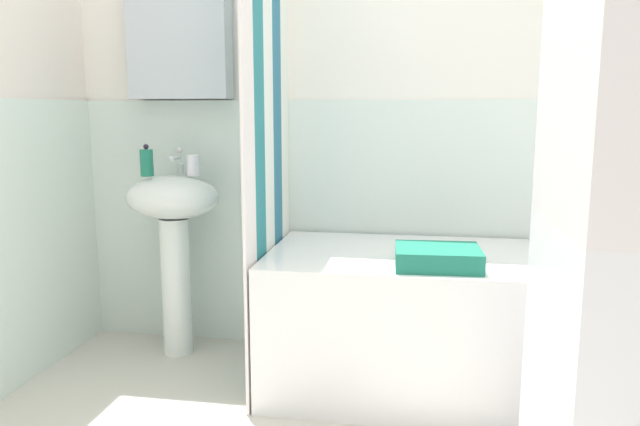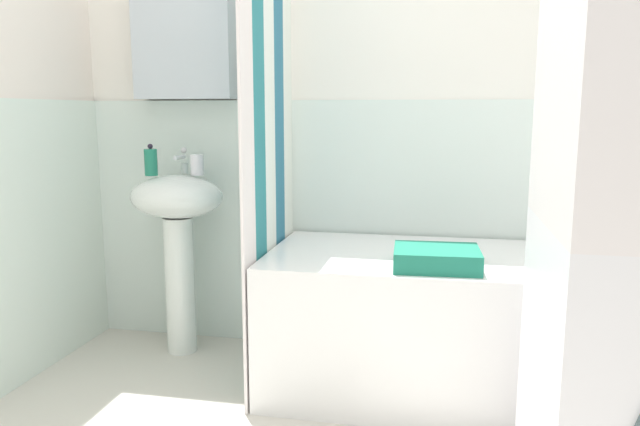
{
  "view_description": "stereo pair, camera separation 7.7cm",
  "coord_description": "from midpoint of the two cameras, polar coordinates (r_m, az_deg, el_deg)",
  "views": [
    {
      "loc": [
        0.11,
        -1.58,
        1.15
      ],
      "look_at": [
        -0.29,
        0.77,
        0.75
      ],
      "focal_mm": 33.97,
      "sensor_mm": 36.0,
      "label": 1
    },
    {
      "loc": [
        0.19,
        -1.57,
        1.15
      ],
      "look_at": [
        -0.29,
        0.77,
        0.75
      ],
      "focal_mm": 33.97,
      "sensor_mm": 36.0,
      "label": 2
    }
  ],
  "objects": [
    {
      "name": "towel_folded",
      "position": [
        2.29,
        11.87,
        -4.18
      ],
      "size": [
        0.32,
        0.27,
        0.07
      ],
      "primitive_type": "cube",
      "rotation": [
        0.0,
        0.0,
        0.05
      ],
      "color": "#1F735B",
      "rests_on": "bathtub"
    },
    {
      "name": "soap_dispenser",
      "position": [
        2.89,
        -14.91,
        4.68
      ],
      "size": [
        0.06,
        0.06,
        0.15
      ],
      "color": "#1F745A",
      "rests_on": "sink"
    },
    {
      "name": "toothbrush_cup",
      "position": [
        2.86,
        -10.76,
        4.49
      ],
      "size": [
        0.06,
        0.06,
        0.1
      ],
      "primitive_type": "cylinder",
      "color": "white",
      "rests_on": "sink"
    },
    {
      "name": "shower_curtain",
      "position": [
        2.53,
        -3.95,
        6.18
      ],
      "size": [
        0.01,
        0.73,
        2.0
      ],
      "color": "white",
      "rests_on": "ground_plane"
    },
    {
      "name": "body_wash_bottle",
      "position": [
        2.9,
        28.57,
        -1.24
      ],
      "size": [
        0.04,
        0.04,
        0.19
      ],
      "color": "#C6556F",
      "rests_on": "bathtub"
    },
    {
      "name": "sink",
      "position": [
        2.91,
        -12.54,
        -1.0
      ],
      "size": [
        0.44,
        0.34,
        0.86
      ],
      "color": "white",
      "rests_on": "ground_plane"
    },
    {
      "name": "bathtub",
      "position": [
        2.58,
        14.43,
        -10.2
      ],
      "size": [
        1.62,
        0.73,
        0.58
      ],
      "primitive_type": "cube",
      "color": "white",
      "rests_on": "ground_plane"
    },
    {
      "name": "faucet",
      "position": [
        2.94,
        -12.09,
        4.83
      ],
      "size": [
        0.03,
        0.12,
        0.12
      ],
      "color": "silver",
      "rests_on": "sink"
    },
    {
      "name": "shampoo_bottle",
      "position": [
        2.88,
        26.47,
        -1.53
      ],
      "size": [
        0.06,
        0.06,
        0.15
      ],
      "color": "white",
      "rests_on": "bathtub"
    },
    {
      "name": "wall_back_tiled",
      "position": [
        2.85,
        7.26,
        9.31
      ],
      "size": [
        3.6,
        0.18,
        2.4
      ],
      "color": "white",
      "rests_on": "ground_plane"
    }
  ]
}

